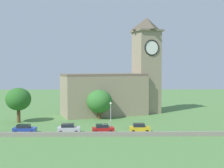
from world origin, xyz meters
TOP-DOWN VIEW (x-y plane):
  - ground_plane at (0.00, 15.00)m, footprint 200.00×200.00m
  - church at (2.97, 22.41)m, footprint 29.03×17.29m
  - quay_barrier at (0.00, -5.45)m, footprint 50.54×0.70m
  - car_blue at (-16.74, -2.15)m, footprint 4.54×2.31m
  - car_silver at (-7.85, -2.47)m, footprint 4.55×2.44m
  - car_red at (-0.98, -2.47)m, footprint 4.59×2.51m
  - car_yellow at (6.45, -2.09)m, footprint 4.11×2.23m
  - streetlamp_west_mid at (0.65, -0.48)m, footprint 0.44×0.44m
  - tree_riverside_west at (-21.21, 9.73)m, footprint 6.00×6.00m
  - tree_by_tower at (-2.08, 14.47)m, footprint 6.47×6.47m

SIDE VIEW (x-z plane):
  - ground_plane at x=0.00m, z-range 0.00..0.00m
  - quay_barrier at x=0.00m, z-range 0.00..0.85m
  - car_blue at x=-16.74m, z-range 0.01..1.73m
  - car_red at x=-0.98m, z-range 0.01..1.83m
  - car_yellow at x=6.45m, z-range 0.01..1.88m
  - car_silver at x=-7.85m, z-range 0.01..1.94m
  - streetlamp_west_mid at x=0.65m, z-range 1.09..7.07m
  - tree_by_tower at x=-2.08m, z-range 0.78..8.21m
  - tree_riverside_west at x=-21.21m, z-range 1.40..9.70m
  - church at x=2.97m, z-range -5.27..21.88m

